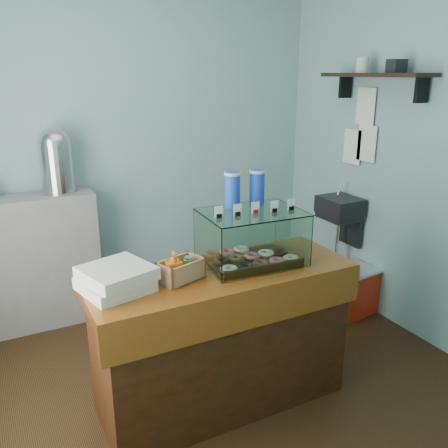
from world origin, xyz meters
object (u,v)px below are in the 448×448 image
display_case (249,234)px  coffee_urn (56,159)px  counter (222,337)px  red_cooler (348,291)px

display_case → coffee_urn: (-0.88, 1.51, 0.29)m
counter → display_case: bearing=17.5°
red_cooler → display_case: bearing=-165.4°
display_case → red_cooler: size_ratio=1.25×
display_case → red_cooler: display_case is taller
counter → coffee_urn: (-0.65, 1.58, 0.91)m
coffee_urn → red_cooler: size_ratio=1.04×
counter → red_cooler: 1.63m
display_case → counter: bearing=-159.3°
display_case → red_cooler: bearing=23.4°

